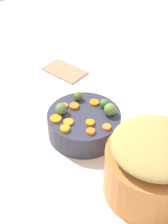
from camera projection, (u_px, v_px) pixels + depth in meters
tabletop at (80, 149)px, 1.05m from camera, size 2.40×2.40×0.02m
serving_bowl_carrots at (84, 124)px, 1.06m from camera, size 0.23×0.23×0.08m
metal_pot at (151, 172)px, 0.87m from camera, size 0.25×0.25×0.14m
stuffing_mound at (156, 146)px, 0.81m from camera, size 0.23×0.23×0.06m
carrot_slice_0 at (64, 106)px, 1.06m from camera, size 0.03×0.03×0.01m
carrot_slice_1 at (91, 131)px, 0.97m from camera, size 0.04×0.04×0.01m
carrot_slice_2 at (68, 122)px, 1.00m from camera, size 0.03×0.03×0.01m
carrot_slice_3 at (107, 127)px, 0.99m from camera, size 0.03×0.03×0.01m
carrot_slice_4 at (74, 106)px, 1.06m from camera, size 0.04×0.04×0.01m
carrot_slice_5 at (65, 129)px, 0.98m from camera, size 0.04×0.04×0.01m
carrot_slice_6 at (90, 123)px, 1.00m from camera, size 0.03×0.03×0.01m
carrot_slice_7 at (56, 119)px, 1.01m from camera, size 0.05×0.05×0.01m
carrot_slice_8 at (94, 103)px, 1.08m from camera, size 0.04×0.04×0.01m
brussels_sprout_0 at (110, 110)px, 1.02m from camera, size 0.04×0.04×0.04m
brussels_sprout_1 at (78, 96)px, 1.08m from camera, size 0.03×0.03×0.03m
brussels_sprout_2 at (104, 103)px, 1.05m from camera, size 0.03×0.03×0.03m
brussels_sprout_3 at (60, 109)px, 1.03m from camera, size 0.04×0.04×0.04m
dish_towel at (65, 71)px, 1.37m from camera, size 0.19×0.13×0.01m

